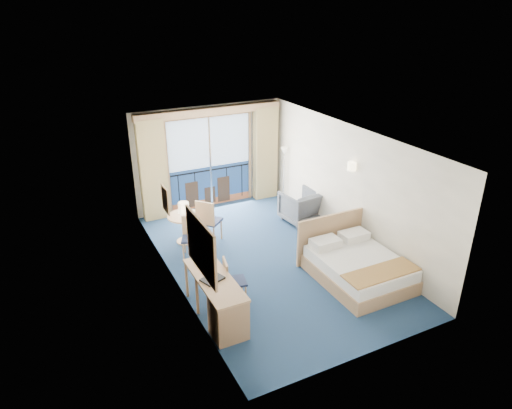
# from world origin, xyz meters

# --- Properties ---
(floor) EXTENTS (6.50, 6.50, 0.00)m
(floor) POSITION_xyz_m (0.00, 0.00, 0.00)
(floor) COLOR navy
(floor) RESTS_ON ground
(room_walls) EXTENTS (4.04, 6.54, 2.72)m
(room_walls) POSITION_xyz_m (0.00, 0.00, 1.78)
(room_walls) COLOR white
(room_walls) RESTS_ON ground
(balcony_door) EXTENTS (2.36, 0.03, 2.52)m
(balcony_door) POSITION_xyz_m (-0.01, 3.22, 1.14)
(balcony_door) COLOR navy
(balcony_door) RESTS_ON room_walls
(curtain_left) EXTENTS (0.65, 0.22, 2.55)m
(curtain_left) POSITION_xyz_m (-1.55, 3.07, 1.28)
(curtain_left) COLOR tan
(curtain_left) RESTS_ON room_walls
(curtain_right) EXTENTS (0.65, 0.22, 2.55)m
(curtain_right) POSITION_xyz_m (1.55, 3.07, 1.28)
(curtain_right) COLOR tan
(curtain_right) RESTS_ON room_walls
(pelmet) EXTENTS (3.80, 0.25, 0.18)m
(pelmet) POSITION_xyz_m (0.00, 3.10, 2.58)
(pelmet) COLOR tan
(pelmet) RESTS_ON room_walls
(mirror) EXTENTS (0.05, 1.25, 0.95)m
(mirror) POSITION_xyz_m (-1.97, -1.50, 1.55)
(mirror) COLOR tan
(mirror) RESTS_ON room_walls
(wall_print) EXTENTS (0.04, 0.42, 0.52)m
(wall_print) POSITION_xyz_m (-1.97, 0.45, 1.60)
(wall_print) COLOR tan
(wall_print) RESTS_ON room_walls
(sconce_left) EXTENTS (0.18, 0.18, 0.18)m
(sconce_left) POSITION_xyz_m (-1.94, -0.60, 1.85)
(sconce_left) COLOR beige
(sconce_left) RESTS_ON room_walls
(sconce_right) EXTENTS (0.18, 0.18, 0.18)m
(sconce_right) POSITION_xyz_m (1.94, -0.15, 1.85)
(sconce_right) COLOR beige
(sconce_right) RESTS_ON room_walls
(bed) EXTENTS (1.64, 1.95, 1.03)m
(bed) POSITION_xyz_m (1.23, -1.45, 0.29)
(bed) COLOR tan
(bed) RESTS_ON ground
(nightstand) EXTENTS (0.39, 0.37, 0.51)m
(nightstand) POSITION_xyz_m (1.79, -0.29, 0.25)
(nightstand) COLOR #A57C57
(nightstand) RESTS_ON ground
(phone) EXTENTS (0.23, 0.20, 0.08)m
(phone) POSITION_xyz_m (1.78, -0.32, 0.55)
(phone) COLOR silver
(phone) RESTS_ON nightstand
(armchair) EXTENTS (0.94, 0.96, 0.79)m
(armchair) POSITION_xyz_m (1.62, 1.30, 0.39)
(armchair) COLOR #414750
(armchair) RESTS_ON ground
(floor_lamp) EXTENTS (0.21, 0.21, 1.52)m
(floor_lamp) POSITION_xyz_m (1.88, 2.61, 1.15)
(floor_lamp) COLOR silver
(floor_lamp) RESTS_ON ground
(desk) EXTENTS (0.57, 1.66, 0.78)m
(desk) POSITION_xyz_m (-1.70, -1.76, 0.43)
(desk) COLOR tan
(desk) RESTS_ON ground
(desk_chair) EXTENTS (0.45, 0.45, 0.87)m
(desk_chair) POSITION_xyz_m (-1.28, -1.05, 0.49)
(desk_chair) COLOR #202A4C
(desk_chair) RESTS_ON ground
(folder) EXTENTS (0.42, 0.37, 0.03)m
(folder) POSITION_xyz_m (-1.75, -1.34, 0.80)
(folder) COLOR black
(folder) RESTS_ON desk
(desk_lamp) EXTENTS (0.13, 0.13, 0.48)m
(desk_lamp) POSITION_xyz_m (-1.79, -0.70, 1.13)
(desk_lamp) COLOR silver
(desk_lamp) RESTS_ON desk
(round_table) EXTENTS (0.74, 0.74, 0.67)m
(round_table) POSITION_xyz_m (-1.31, 1.53, 0.51)
(round_table) COLOR tan
(round_table) RESTS_ON ground
(table_chair_a) EXTENTS (0.65, 0.65, 1.06)m
(table_chair_a) POSITION_xyz_m (-0.85, 1.24, 0.60)
(table_chair_a) COLOR #202A4C
(table_chair_a) RESTS_ON ground
(table_chair_b) EXTENTS (0.50, 0.51, 0.88)m
(table_chair_b) POSITION_xyz_m (-1.37, 0.92, 0.50)
(table_chair_b) COLOR #202A4C
(table_chair_b) RESTS_ON ground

